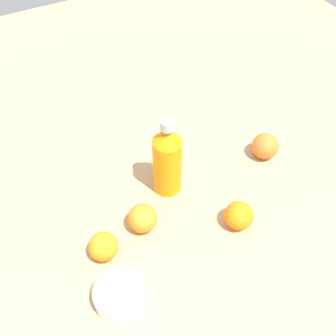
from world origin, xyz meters
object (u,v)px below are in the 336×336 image
water_bottle (168,159)px  orange_1 (265,146)px  orange_2 (239,215)px  ceramic_bowl (120,295)px  orange_0 (143,218)px  orange_3 (103,247)px

water_bottle → orange_1: bearing=27.3°
orange_2 → ceramic_bowl: size_ratio=0.63×
orange_0 → orange_2: bearing=-26.4°
orange_1 → orange_2: orange_1 is taller
orange_0 → orange_1: size_ratio=0.96×
orange_0 → ceramic_bowl: bearing=-130.6°
water_bottle → orange_3: size_ratio=3.41×
water_bottle → ceramic_bowl: water_bottle is taller
orange_1 → orange_2: (-0.22, -0.17, -0.00)m
orange_3 → ceramic_bowl: size_ratio=0.61×
orange_1 → water_bottle: bearing=174.6°
water_bottle → orange_2: water_bottle is taller
orange_0 → orange_2: same height
orange_1 → orange_3: bearing=-171.0°
ceramic_bowl → orange_0: bearing=49.4°
orange_2 → orange_3: size_ratio=1.04×
orange_0 → water_bottle: bearing=36.0°
water_bottle → orange_3: bearing=-121.4°
water_bottle → orange_3: (-0.25, -0.12, -0.08)m
water_bottle → orange_3: 0.28m
orange_2 → orange_3: 0.36m
orange_1 → orange_3: 0.57m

